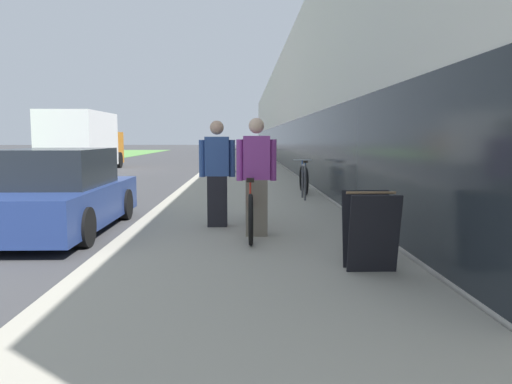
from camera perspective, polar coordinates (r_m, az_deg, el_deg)
sidewalk_slab at (r=27.12m, az=-1.30°, el=2.93°), size 4.00×70.00×0.11m
storefront_facade at (r=35.82m, az=10.10°, el=8.60°), size 10.01×70.00×6.33m
lawn_strip at (r=33.79m, az=-24.45°, el=2.95°), size 7.20×70.00×0.03m
tandem_bicycle at (r=8.04m, az=-0.73°, el=-1.71°), size 0.52×2.92×0.92m
person_rider at (r=7.60m, az=0.05°, el=1.73°), size 0.61×0.24×1.80m
person_bystander at (r=8.43m, az=-4.46°, el=2.11°), size 0.61×0.24×1.78m
bike_rack_hoop at (r=12.28m, az=5.50°, el=1.59°), size 0.05×0.60×0.84m
cruiser_bike_nearest at (r=13.70m, az=5.48°, el=1.50°), size 0.52×1.69×0.90m
sandwich_board_sign at (r=5.81m, az=12.91°, el=-4.33°), size 0.56×0.56×0.90m
parked_sedan_curbside at (r=9.18m, az=-21.85°, el=-0.26°), size 1.91×4.24×1.42m
moving_truck at (r=25.95m, az=-19.16°, el=5.49°), size 2.53×6.60×2.84m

